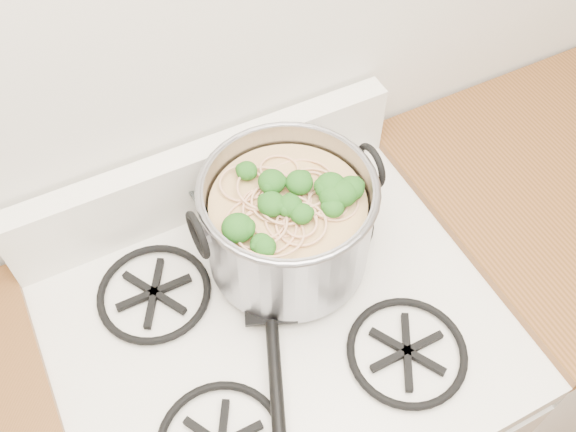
{
  "coord_description": "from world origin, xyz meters",
  "views": [
    {
      "loc": [
        -0.22,
        0.8,
        1.91
      ],
      "look_at": [
        0.08,
        1.37,
        1.04
      ],
      "focal_mm": 40.0,
      "sensor_mm": 36.0,
      "label": 1
    }
  ],
  "objects_px": {
    "stock_pot": "(288,223)",
    "glass_bowl": "(256,184)",
    "spatula": "(270,294)",
    "gas_range": "(280,418)"
  },
  "relations": [
    {
      "from": "stock_pot",
      "to": "spatula",
      "type": "bearing_deg",
      "value": -136.21
    },
    {
      "from": "spatula",
      "to": "gas_range",
      "type": "bearing_deg",
      "value": -76.61
    },
    {
      "from": "spatula",
      "to": "glass_bowl",
      "type": "relative_size",
      "value": 2.85
    },
    {
      "from": "spatula",
      "to": "glass_bowl",
      "type": "distance_m",
      "value": 0.25
    },
    {
      "from": "gas_range",
      "to": "spatula",
      "type": "bearing_deg",
      "value": 80.89
    },
    {
      "from": "gas_range",
      "to": "stock_pot",
      "type": "height_order",
      "value": "stock_pot"
    },
    {
      "from": "stock_pot",
      "to": "glass_bowl",
      "type": "bearing_deg",
      "value": 85.09
    },
    {
      "from": "stock_pot",
      "to": "spatula",
      "type": "distance_m",
      "value": 0.13
    },
    {
      "from": "stock_pot",
      "to": "glass_bowl",
      "type": "distance_m",
      "value": 0.19
    },
    {
      "from": "stock_pot",
      "to": "glass_bowl",
      "type": "xyz_separation_m",
      "value": [
        0.01,
        0.17,
        -0.08
      ]
    }
  ]
}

